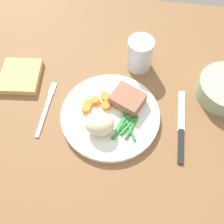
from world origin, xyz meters
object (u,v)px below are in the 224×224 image
object	(u,v)px
napkin	(21,76)
dinner_plate	(112,116)
meat_portion	(128,99)
water_glass	(140,56)
fork	(46,109)
knife	(181,127)

from	to	relation	value
napkin	dinner_plate	bearing A→B (deg)	-17.58
meat_portion	napkin	distance (cm)	30.72
water_glass	dinner_plate	bearing A→B (deg)	-105.23
meat_portion	water_glass	distance (cm)	14.26
fork	water_glass	distance (cm)	29.03
dinner_plate	napkin	size ratio (longest dim) A/B	2.17
meat_portion	fork	size ratio (longest dim) A/B	0.47
dinner_plate	water_glass	bearing A→B (deg)	74.77
water_glass	napkin	xyz separation A→B (cm)	(-31.85, -9.54, -3.11)
knife	napkin	size ratio (longest dim) A/B	1.79
fork	napkin	bearing A→B (deg)	138.00
fork	knife	bearing A→B (deg)	0.26
dinner_plate	meat_portion	world-z (taller)	meat_portion
fork	knife	size ratio (longest dim) A/B	0.81
dinner_plate	water_glass	world-z (taller)	water_glass
water_glass	knife	bearing A→B (deg)	-55.62
meat_portion	napkin	world-z (taller)	meat_portion
dinner_plate	meat_portion	bearing A→B (deg)	49.40
fork	napkin	xyz separation A→B (cm)	(-9.66, 8.79, 0.72)
fork	knife	world-z (taller)	knife
meat_portion	knife	world-z (taller)	meat_portion
meat_portion	fork	bearing A→B (deg)	-168.56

